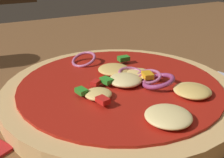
{
  "coord_description": "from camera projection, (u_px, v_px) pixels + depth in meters",
  "views": [
    {
      "loc": [
        -0.15,
        -0.26,
        0.2
      ],
      "look_at": [
        0.01,
        0.03,
        0.05
      ],
      "focal_mm": 44.59,
      "sensor_mm": 36.0,
      "label": 1
    }
  ],
  "objects": [
    {
      "name": "dining_table",
      "position": [
        119.0,
        115.0,
        0.34
      ],
      "size": [
        1.46,
        1.04,
        0.03
      ],
      "color": "brown",
      "rests_on": "ground"
    },
    {
      "name": "pizza",
      "position": [
        121.0,
        91.0,
        0.34
      ],
      "size": [
        0.28,
        0.28,
        0.04
      ],
      "color": "tan",
      "rests_on": "dining_table"
    }
  ]
}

